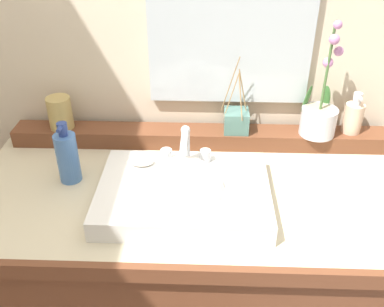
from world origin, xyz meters
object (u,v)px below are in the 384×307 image
Objects in this scene: soap_bar at (141,161)px; lotion_bottle at (67,157)px; sink_basin at (184,196)px; potted_plant at (319,115)px; tumbler_cup at (60,113)px; soap_dispenser at (353,117)px; reed_diffuser at (236,120)px.

soap_bar is 0.38× the size of lotion_bottle.
potted_plant is at bearing 36.58° from sink_basin.
lotion_bottle is (-0.74, -0.20, -0.04)m from potted_plant.
soap_dispenser is at bearing 0.40° from tumbler_cup.
lotion_bottle is at bearing 163.20° from sink_basin.
soap_bar is at bearing -161.15° from soap_dispenser.
sink_basin is 0.52m from tumbler_cup.
soap_dispenser is at bearing 8.70° from potted_plant.
reed_diffuser is 0.53m from lotion_bottle.
potted_plant is 0.76m from lotion_bottle.
reed_diffuser is at bearing 64.18° from sink_basin.
tumbler_cup is 0.23m from lotion_bottle.
soap_bar is at bearing -142.26° from reed_diffuser.
soap_dispenser is 0.88m from lotion_bottle.
soap_bar is 0.68m from soap_dispenser.
soap_bar is 0.19× the size of potted_plant.
sink_basin is 0.16m from soap_bar.
sink_basin is at bearing -37.16° from tumbler_cup.
potted_plant is at bearing -171.30° from soap_dispenser.
lotion_bottle is (-0.21, 0.00, 0.01)m from soap_bar.
soap_bar is 0.35m from reed_diffuser.
tumbler_cup reaches higher than soap_bar.
potted_plant is at bearing -0.74° from tumbler_cup.
lotion_bottle is at bearing -165.59° from soap_dispenser.
tumbler_cup is (-0.41, 0.31, 0.08)m from sink_basin.
reed_diffuser reaches higher than soap_dispenser.
reed_diffuser reaches higher than sink_basin.
sink_basin is 0.35m from reed_diffuser.
reed_diffuser is at bearing 23.71° from lotion_bottle.
tumbler_cup is at bearing 179.26° from potted_plant.
potted_plant reaches higher than reed_diffuser.
sink_basin is 2.44× the size of lotion_bottle.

